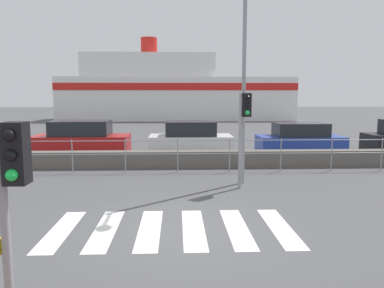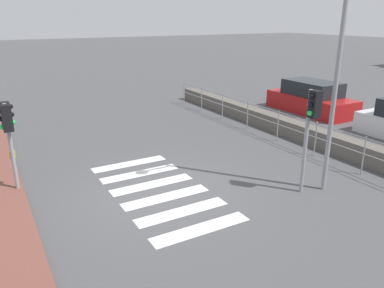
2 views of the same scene
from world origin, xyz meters
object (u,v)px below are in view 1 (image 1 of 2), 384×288
at_px(parked_car_blue, 300,140).
at_px(parked_car_red, 81,139).
at_px(ferry_boat, 171,92).
at_px(parked_car_white, 191,139).
at_px(traffic_light_near, 1,172).
at_px(traffic_light_far, 244,119).
at_px(streetlamp, 246,48).

bearing_deg(parked_car_blue, parked_car_red, -180.00).
height_order(ferry_boat, parked_car_white, ferry_boat).
height_order(traffic_light_near, ferry_boat, ferry_boat).
bearing_deg(traffic_light_far, traffic_light_near, -120.16).
distance_m(ferry_boat, parked_car_blue, 25.60).
relative_size(traffic_light_near, parked_car_blue, 0.60).
bearing_deg(parked_car_white, ferry_boat, 92.90).
height_order(streetlamp, parked_car_blue, streetlamp).
bearing_deg(ferry_boat, traffic_light_far, -85.41).
bearing_deg(ferry_boat, streetlamp, -85.19).
bearing_deg(parked_car_blue, ferry_boat, 104.89).
distance_m(traffic_light_far, ferry_boat, 31.75).
bearing_deg(parked_car_white, traffic_light_far, -79.54).
distance_m(streetlamp, parked_car_red, 9.91).
relative_size(traffic_light_far, parked_car_blue, 0.69).
bearing_deg(traffic_light_near, streetlamp, 60.86).
relative_size(parked_car_white, parked_car_blue, 0.97).
xyz_separation_m(traffic_light_far, parked_car_red, (-6.47, 7.01, -1.39)).
bearing_deg(parked_car_white, streetlamp, -78.16).
relative_size(ferry_boat, parked_car_red, 5.69).
xyz_separation_m(ferry_boat, parked_car_red, (-3.92, -24.62, -2.41)).
xyz_separation_m(ferry_boat, parked_car_white, (1.25, -24.62, -2.42)).
bearing_deg(streetlamp, traffic_light_near, -119.14).
xyz_separation_m(traffic_light_near, ferry_boat, (1.32, 38.28, 1.16)).
xyz_separation_m(streetlamp, parked_car_white, (-1.38, 6.58, -3.48)).
distance_m(streetlamp, parked_car_blue, 8.43).
height_order(traffic_light_near, traffic_light_far, traffic_light_far).
relative_size(streetlamp, parked_car_white, 1.71).
distance_m(parked_car_red, parked_car_blue, 10.47).
bearing_deg(ferry_boat, parked_car_white, -87.10).
distance_m(traffic_light_far, streetlamp, 2.11).
bearing_deg(traffic_light_near, ferry_boat, 88.02).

